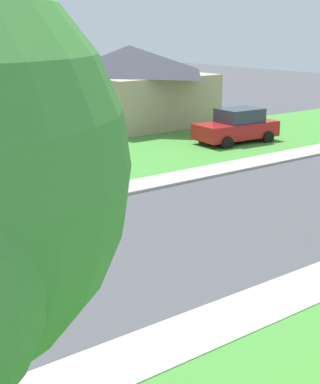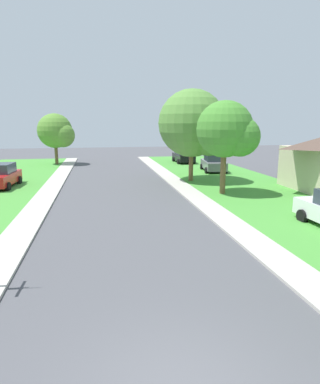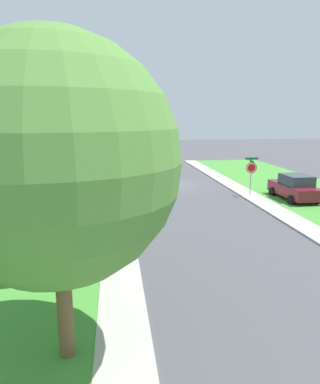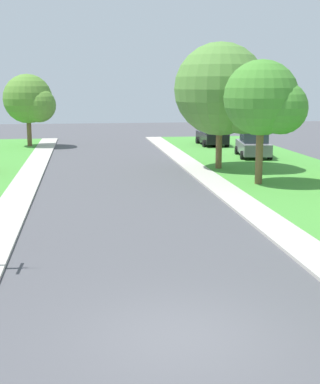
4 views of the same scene
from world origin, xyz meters
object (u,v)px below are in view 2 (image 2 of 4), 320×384
car_red_across_road (1,176)px  car_grey_driveway_right (214,163)px  tree_sidewalk_near (229,131)px  tree_across_left (57,132)px  car_black_kerbside_mid (184,156)px  tree_corner_large (196,126)px

car_red_across_road → car_grey_driveway_right: 18.47m
car_grey_driveway_right → tree_sidewalk_near: size_ratio=0.74×
car_red_across_road → tree_across_left: 13.87m
tree_across_left → car_black_kerbside_mid: bearing=-5.1°
tree_corner_large → tree_across_left: bearing=131.8°
car_black_kerbside_mid → tree_corner_large: 12.91m
car_grey_driveway_right → car_red_across_road: bearing=-165.4°
car_grey_driveway_right → tree_corner_large: bearing=-124.2°
car_grey_driveway_right → car_black_kerbside_mid: size_ratio=1.05×
car_black_kerbside_mid → tree_corner_large: bearing=-100.3°
tree_sidewalk_near → tree_corner_large: 5.17m
car_grey_driveway_right → tree_corner_large: size_ratio=0.62×
car_red_across_road → car_black_kerbside_mid: same height
tree_across_left → tree_corner_large: bearing=-48.2°
car_grey_driveway_right → tree_across_left: size_ratio=0.79×
tree_sidewalk_near → tree_corner_large: size_ratio=0.84×
car_grey_driveway_right → car_black_kerbside_mid: bearing=98.0°
car_grey_driveway_right → tree_corner_large: (-3.26, -4.79, 3.57)m
tree_sidewalk_near → tree_corner_large: (-0.60, 5.12, 0.32)m
car_black_kerbside_mid → tree_corner_large: tree_corner_large is taller
car_red_across_road → tree_corner_large: tree_corner_large is taller
car_black_kerbside_mid → tree_across_left: tree_across_left is taller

